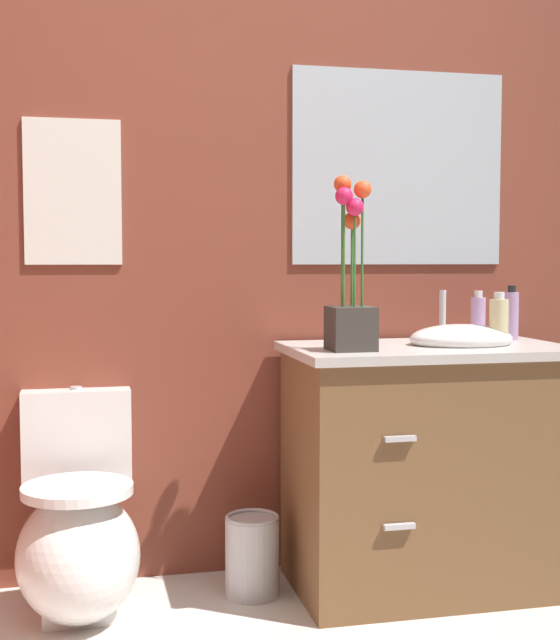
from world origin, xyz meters
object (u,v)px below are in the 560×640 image
soap_bottle (499,321)px  vanity_cabinet (427,463)px  trash_bin (252,555)px  wall_poster (73,192)px  flower_vase (351,296)px  wall_mirror (399,168)px  toilet (78,538)px  hand_wash_bottle (511,315)px  lotion_bottle (478,318)px

soap_bottle → vanity_cabinet: bearing=168.6°
vanity_cabinet → soap_bottle: 0.54m
trash_bin → wall_poster: size_ratio=0.56×
flower_vase → wall_mirror: 0.66m
toilet → vanity_cabinet: (1.16, -0.03, 0.18)m
vanity_cabinet → wall_poster: wall_poster is taller
wall_mirror → hand_wash_bottle: bearing=-24.9°
vanity_cabinet → wall_mirror: 1.06m
soap_bottle → flower_vase: bearing=-175.0°
hand_wash_bottle → wall_poster: wall_poster is taller
wall_poster → wall_mirror: wall_mirror is taller
toilet → flower_vase: 1.15m
soap_bottle → trash_bin: 1.14m
soap_bottle → lotion_bottle: bearing=86.2°
flower_vase → trash_bin: (-0.29, 0.14, -0.87)m
soap_bottle → lotion_bottle: soap_bottle is taller
toilet → soap_bottle: bearing=-3.0°
flower_vase → wall_poster: 1.00m
trash_bin → wall_mirror: 1.46m
vanity_cabinet → flower_vase: flower_vase is taller
vanity_cabinet → wall_mirror: (-0.00, 0.29, 1.02)m
hand_wash_bottle → trash_bin: hand_wash_bottle is taller
vanity_cabinet → flower_vase: bearing=-163.0°
trash_bin → flower_vase: bearing=-26.1°
vanity_cabinet → trash_bin: (-0.60, 0.05, -0.29)m
toilet → lotion_bottle: size_ratio=3.88×
vanity_cabinet → soap_bottle: bearing=-11.4°
flower_vase → wall_mirror: bearing=52.0°
vanity_cabinet → soap_bottle: size_ratio=5.62×
hand_wash_bottle → trash_bin: size_ratio=0.72×
vanity_cabinet → trash_bin: bearing=175.2°
wall_poster → wall_mirror: size_ratio=0.61×
vanity_cabinet → hand_wash_bottle: hand_wash_bottle is taller
flower_vase → soap_bottle: (0.54, 0.05, -0.09)m
soap_bottle → hand_wash_bottle: bearing=51.5°
hand_wash_bottle → lotion_bottle: bearing=173.8°
toilet → vanity_cabinet: vanity_cabinet is taller
flower_vase → soap_bottle: flower_vase is taller
flower_vase → hand_wash_bottle: bearing=17.9°
vanity_cabinet → trash_bin: 0.67m
soap_bottle → wall_mirror: bearing=124.5°
vanity_cabinet → trash_bin: size_ratio=3.71×
toilet → lotion_bottle: lotion_bottle is taller
vanity_cabinet → wall_mirror: wall_mirror is taller
wall_poster → lotion_bottle: bearing=-6.4°
toilet → hand_wash_bottle: bearing=3.6°
flower_vase → toilet: bearing=172.0°
vanity_cabinet → flower_vase: (-0.31, -0.09, 0.58)m
toilet → wall_mirror: (1.16, 0.27, 1.21)m
flower_vase → lotion_bottle: bearing=22.7°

